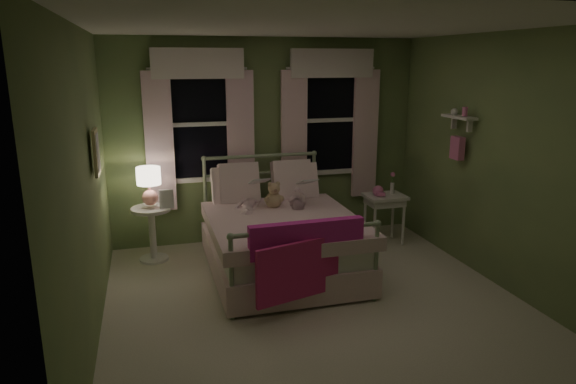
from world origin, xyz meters
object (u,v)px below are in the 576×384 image
object	(u,v)px
child_left	(247,180)
nightstand_left	(152,226)
table_lamp	(149,182)
child_right	(293,180)
bed	(280,238)
teddy_bear	(274,197)
nightstand_right	(385,202)

from	to	relation	value
child_left	nightstand_left	bearing A→B (deg)	-1.22
table_lamp	child_right	bearing A→B (deg)	-9.25
bed	teddy_bear	xyz separation A→B (m)	(0.00, 0.26, 0.41)
bed	table_lamp	bearing A→B (deg)	153.31
table_lamp	nightstand_right	xyz separation A→B (m)	(2.89, -0.20, -0.40)
teddy_bear	child_left	bearing A→B (deg)	150.50
child_right	nightstand_left	size ratio (longest dim) A/B	1.12
bed	child_right	xyz separation A→B (m)	(0.28, 0.42, 0.55)
teddy_bear	table_lamp	world-z (taller)	table_lamp
teddy_bear	nightstand_right	size ratio (longest dim) A/B	0.50
teddy_bear	table_lamp	xyz separation A→B (m)	(-1.37, 0.43, 0.16)
nightstand_left	table_lamp	size ratio (longest dim) A/B	1.44
nightstand_left	nightstand_right	world-z (taller)	same
nightstand_left	nightstand_right	size ratio (longest dim) A/B	1.02
bed	nightstand_left	distance (m)	1.54
bed	nightstand_right	distance (m)	1.61
child_left	nightstand_right	bearing A→B (deg)	-165.23
teddy_bear	nightstand_right	xyz separation A→B (m)	(1.52, 0.23, -0.24)
teddy_bear	table_lamp	distance (m)	1.45
child_right	bed	bearing A→B (deg)	65.81
child_left	teddy_bear	xyz separation A→B (m)	(0.28, -0.16, -0.18)
nightstand_left	bed	bearing A→B (deg)	-26.69
child_left	nightstand_right	distance (m)	1.85
child_left	table_lamp	distance (m)	1.13
bed	child_left	distance (m)	0.77
nightstand_left	nightstand_right	bearing A→B (deg)	-3.99
nightstand_left	nightstand_right	distance (m)	2.90
child_left	nightstand_right	xyz separation A→B (m)	(1.80, 0.07, -0.42)
child_left	nightstand_left	world-z (taller)	child_left
bed	nightstand_left	xyz separation A→B (m)	(-1.37, 0.69, 0.03)
nightstand_left	teddy_bear	bearing A→B (deg)	-17.29
bed	child_right	size ratio (longest dim) A/B	2.80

